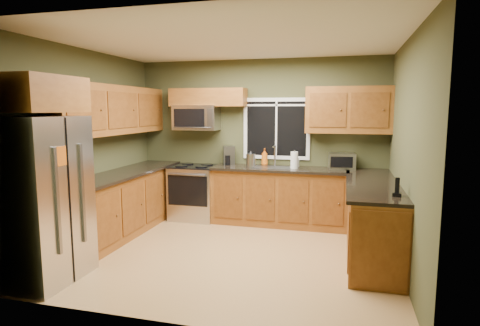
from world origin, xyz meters
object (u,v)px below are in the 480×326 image
at_px(paper_towel_roll, 294,160).
at_px(cordless_phone, 397,191).
at_px(toaster_oven, 342,161).
at_px(microwave, 196,118).
at_px(refrigerator, 41,200).
at_px(kettle, 251,160).
at_px(soap_bottle_a, 265,157).
at_px(soap_bottle_b, 295,161).
at_px(range, 195,192).
at_px(coffee_maker, 229,156).

distance_m(paper_towel_roll, cordless_phone, 2.20).
relative_size(toaster_oven, paper_towel_roll, 1.46).
height_order(microwave, cordless_phone, microwave).
height_order(refrigerator, microwave, microwave).
bearing_deg(toaster_oven, kettle, -171.90).
relative_size(soap_bottle_a, cordless_phone, 1.38).
bearing_deg(soap_bottle_b, kettle, -164.24).
distance_m(range, kettle, 1.16).
distance_m(soap_bottle_a, cordless_phone, 2.74).
distance_m(range, cordless_phone, 3.56).
bearing_deg(range, paper_towel_roll, -1.00).
distance_m(toaster_oven, paper_towel_roll, 0.75).
xyz_separation_m(range, soap_bottle_a, (1.17, 0.23, 0.61)).
xyz_separation_m(refrigerator, paper_towel_roll, (2.39, 2.74, 0.17)).
height_order(kettle, paper_towel_roll, paper_towel_roll).
xyz_separation_m(refrigerator, coffee_maker, (1.25, 2.94, 0.19)).
bearing_deg(refrigerator, paper_towel_roll, 48.91).
bearing_deg(paper_towel_roll, refrigerator, -131.09).
distance_m(range, toaster_oven, 2.50).
xyz_separation_m(coffee_maker, soap_bottle_b, (1.14, -0.03, -0.04)).
xyz_separation_m(soap_bottle_a, soap_bottle_b, (0.53, -0.09, -0.04)).
bearing_deg(kettle, cordless_phone, -40.36).
height_order(soap_bottle_b, cordless_phone, soap_bottle_b).
height_order(range, paper_towel_roll, paper_towel_roll).
distance_m(kettle, cordless_phone, 2.66).
bearing_deg(coffee_maker, toaster_oven, -0.67).
xyz_separation_m(range, soap_bottle_b, (1.70, 0.14, 0.58)).
height_order(microwave, coffee_maker, microwave).
relative_size(kettle, soap_bottle_a, 0.94).
relative_size(range, kettle, 3.51).
xyz_separation_m(soap_bottle_a, cordless_phone, (1.86, -2.01, -0.08)).
height_order(toaster_oven, cordless_phone, toaster_oven).
xyz_separation_m(paper_towel_roll, cordless_phone, (1.33, -1.75, -0.07)).
bearing_deg(refrigerator, toaster_oven, 43.10).
bearing_deg(range, cordless_phone, -30.45).
relative_size(range, paper_towel_roll, 3.17).
relative_size(refrigerator, soap_bottle_a, 6.35).
height_order(coffee_maker, cordless_phone, coffee_maker).
distance_m(toaster_oven, soap_bottle_a, 1.26).
relative_size(coffee_maker, kettle, 1.17).
bearing_deg(cordless_phone, range, 149.55).
bearing_deg(soap_bottle_b, paper_towel_roll, -88.73).
distance_m(refrigerator, soap_bottle_b, 3.77).
height_order(coffee_maker, soap_bottle_b, coffee_maker).
relative_size(paper_towel_roll, soap_bottle_b, 1.40).
bearing_deg(microwave, toaster_oven, 0.26).
bearing_deg(soap_bottle_a, refrigerator, -121.79).
relative_size(paper_towel_roll, soap_bottle_a, 1.05).
height_order(range, soap_bottle_a, soap_bottle_a).
bearing_deg(refrigerator, soap_bottle_a, 58.21).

